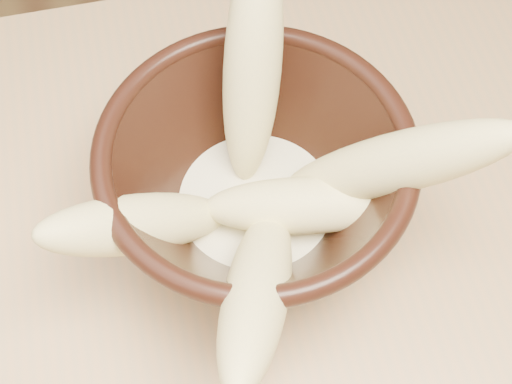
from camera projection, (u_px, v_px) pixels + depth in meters
bowl at (256, 185)px, 0.53m from camera, size 0.23×0.23×0.12m
milk_puddle at (256, 205)px, 0.55m from camera, size 0.13×0.13×0.02m
banana_upright at (252, 68)px, 0.51m from camera, size 0.08×0.13×0.19m
banana_left at (139, 224)px, 0.49m from camera, size 0.16×0.08×0.12m
banana_right at (390, 164)px, 0.49m from camera, size 0.17×0.12×0.17m
banana_across at (301, 206)px, 0.52m from camera, size 0.15×0.07×0.05m
banana_front at (258, 289)px, 0.46m from camera, size 0.11×0.19×0.14m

